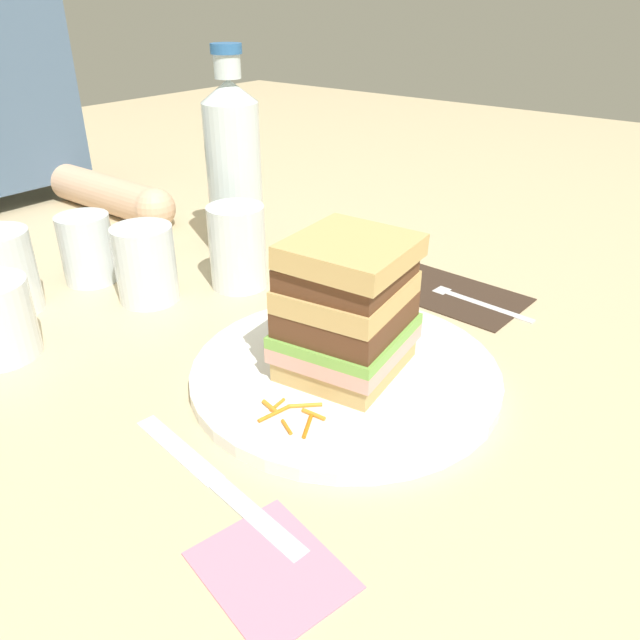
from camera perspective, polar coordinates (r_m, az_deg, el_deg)
ground_plane at (r=0.61m, az=0.57°, el=-4.08°), size 3.00×3.00×0.00m
main_plate at (r=0.58m, az=2.33°, el=-4.89°), size 0.29×0.29×0.01m
sandwich at (r=0.55m, az=2.52°, el=1.12°), size 0.13×0.12×0.13m
carrot_shred_0 at (r=0.52m, az=-4.21°, el=-8.58°), size 0.03×0.01×0.00m
carrot_shred_1 at (r=0.50m, az=-1.16°, el=-9.78°), size 0.03×0.02×0.00m
carrot_shred_2 at (r=0.53m, az=-1.41°, el=-7.87°), size 0.02×0.02×0.00m
carrot_shred_3 at (r=0.53m, az=-3.96°, el=-7.81°), size 0.02×0.00×0.00m
carrot_shred_4 at (r=0.50m, az=-3.09°, el=-9.82°), size 0.01×0.02×0.00m
carrot_shred_5 at (r=0.53m, az=-4.62°, el=-7.98°), size 0.01×0.02×0.00m
carrot_shred_6 at (r=0.52m, az=-0.59°, el=-8.69°), size 0.01×0.02×0.00m
carrot_shred_7 at (r=0.66m, az=7.18°, el=-0.21°), size 0.02×0.01×0.00m
carrot_shred_8 at (r=0.65m, az=7.75°, el=-0.29°), size 0.02×0.01×0.00m
carrot_shred_9 at (r=0.63m, az=6.25°, el=-1.53°), size 0.03×0.01×0.00m
carrot_shred_10 at (r=0.64m, az=7.37°, el=-0.74°), size 0.02×0.01×0.00m
carrot_shred_11 at (r=0.65m, az=7.73°, el=-0.77°), size 0.01×0.02×0.00m
napkin_dark at (r=0.76m, az=11.68°, el=2.53°), size 0.11×0.18×0.00m
fork at (r=0.75m, az=13.15°, el=2.23°), size 0.03×0.17×0.00m
knife at (r=0.48m, az=-9.43°, el=-14.56°), size 0.04×0.20×0.00m
juice_glass at (r=0.76m, az=-7.59°, el=6.28°), size 0.07×0.07×0.10m
water_bottle at (r=0.84m, az=-7.95°, el=13.84°), size 0.07×0.07×0.27m
empty_tumbler_0 at (r=0.82m, az=-20.68°, el=6.18°), size 0.06×0.06×0.08m
empty_tumbler_2 at (r=0.77m, az=-27.32°, el=3.92°), size 0.07×0.07×0.09m
empty_tumbler_3 at (r=0.74m, az=-15.78°, el=4.98°), size 0.07×0.07×0.09m
napkin_pink at (r=0.42m, az=-4.53°, el=-21.96°), size 0.10×0.11×0.00m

